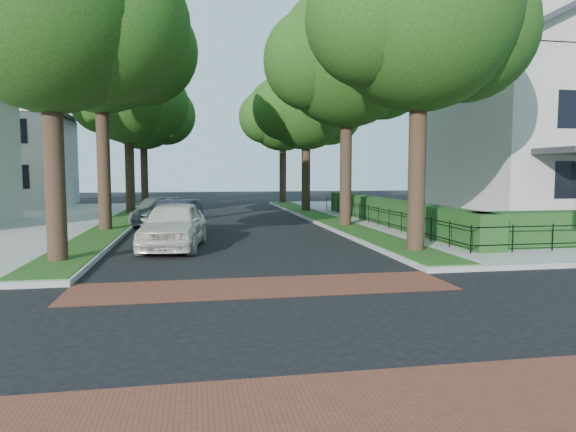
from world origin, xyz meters
The scene contains 21 objects.
ground centered at (0.00, 0.00, 0.00)m, with size 120.00×120.00×0.00m, color black.
sidewalk_ne centered at (19.50, 19.00, 0.07)m, with size 30.00×30.00×0.15m, color gray.
crosswalk_far centered at (0.00, 3.20, 0.01)m, with size 9.00×2.20×0.01m, color brown.
crosswalk_near centered at (0.00, -3.20, 0.01)m, with size 9.00×2.20×0.01m, color brown.
grass_strip_ne centered at (5.40, 19.10, 0.16)m, with size 1.60×29.80×0.02m, color #204012.
grass_strip_nw centered at (-5.40, 19.10, 0.16)m, with size 1.60×29.80×0.02m, color #204012.
tree_right_near centered at (5.60, 7.24, 7.63)m, with size 7.75×6.67×10.66m.
tree_right_mid centered at (5.61, 15.25, 7.99)m, with size 8.25×7.09×11.22m.
tree_right_far centered at (5.60, 24.22, 6.91)m, with size 7.25×6.23×9.74m.
tree_right_back centered at (5.60, 33.23, 7.27)m, with size 7.50×6.45×10.20m.
tree_left_near centered at (-5.40, 7.23, 7.27)m, with size 7.50×6.45×10.20m.
tree_left_mid centered at (-5.39, 15.24, 8.34)m, with size 8.00×6.88×11.48m.
tree_left_far centered at (-5.40, 24.22, 7.12)m, with size 7.00×6.02×9.86m.
tree_left_back centered at (-5.40, 33.24, 7.41)m, with size 7.75×6.66×10.44m.
hedge_main_road centered at (7.70, 15.00, 0.75)m, with size 1.00×18.00×1.20m, color #153D16.
fence_main_road centered at (6.90, 15.00, 0.60)m, with size 0.06×18.00×0.90m, color black, non-canonical shape.
house_victorian centered at (17.51, 15.92, 6.02)m, with size 13.00×13.05×12.48m.
house_left_far centered at (-15.49, 31.99, 5.04)m, with size 10.00×9.00×10.14m.
parked_car_front centered at (-2.33, 9.77, 0.84)m, with size 1.97×4.90×1.67m, color silver.
parked_car_middle centered at (-2.30, 12.91, 0.76)m, with size 1.61×4.62×1.52m, color black.
parked_car_rear centered at (-3.60, 18.65, 0.68)m, with size 1.90×4.66×1.35m, color slate.
Camera 1 is at (-1.53, -8.62, 2.73)m, focal length 32.00 mm.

